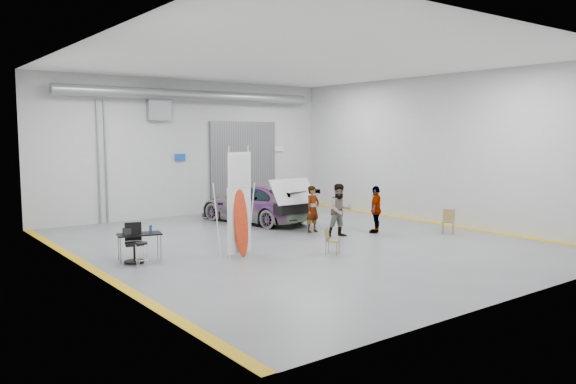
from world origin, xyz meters
TOP-DOWN VIEW (x-y plane):
  - ground at (0.00, 0.00)m, footprint 16.00×16.00m
  - room_shell at (0.24, 2.22)m, footprint 14.02×16.18m
  - sedan_car at (1.19, 4.42)m, footprint 3.22×5.63m
  - person_a at (1.55, 1.20)m, footprint 0.68×0.50m
  - person_b at (1.75, -0.08)m, footprint 1.08×0.93m
  - person_c at (3.32, -0.30)m, footprint 1.08×0.89m
  - surfboard_display at (-2.86, -0.73)m, footprint 0.92×0.38m
  - folding_chair_near at (-0.40, -2.11)m, footprint 0.53×0.58m
  - folding_chair_far at (5.20, -2.08)m, footprint 0.56×0.68m
  - shop_stool at (-5.68, -0.23)m, footprint 0.35×0.35m
  - work_table at (-5.45, 0.66)m, footprint 1.34×0.89m
  - office_chair at (-5.65, 0.45)m, footprint 0.61×0.63m
  - trunk_lid at (1.19, 2.02)m, footprint 1.79×1.09m

SIDE VIEW (x-z plane):
  - ground at x=0.00m, z-range 0.00..0.00m
  - folding_chair_near at x=-0.40m, z-range -0.15..0.66m
  - folding_chair_far at x=5.20m, z-range -0.17..0.72m
  - shop_stool at x=-5.68m, z-range 0.00..0.69m
  - office_chair at x=-5.65m, z-range -0.07..1.04m
  - sedan_car at x=1.19m, z-range 0.00..1.54m
  - work_table at x=-5.45m, z-range 0.27..1.28m
  - person_a at x=1.55m, z-range 0.00..1.73m
  - person_c at x=3.32m, z-range 0.00..1.74m
  - person_b at x=1.75m, z-range 0.00..1.89m
  - surfboard_display at x=-2.86m, z-range -0.31..2.99m
  - trunk_lid at x=1.19m, z-range 1.54..1.58m
  - room_shell at x=0.24m, z-range 1.07..7.08m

